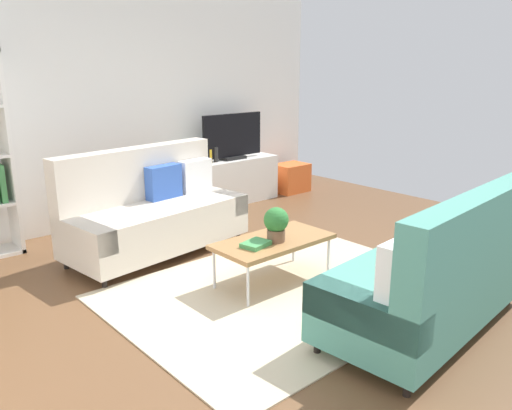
% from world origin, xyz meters
% --- Properties ---
extents(ground_plane, '(7.68, 7.68, 0.00)m').
position_xyz_m(ground_plane, '(0.00, 0.00, 0.00)').
color(ground_plane, brown).
extents(wall_far, '(6.40, 0.12, 2.90)m').
position_xyz_m(wall_far, '(0.00, 2.80, 1.45)').
color(wall_far, white).
rests_on(wall_far, ground_plane).
extents(area_rug, '(2.90, 2.20, 0.01)m').
position_xyz_m(area_rug, '(0.01, -0.19, 0.01)').
color(area_rug, beige).
rests_on(area_rug, ground_plane).
extents(couch_beige, '(1.99, 1.06, 1.10)m').
position_xyz_m(couch_beige, '(-0.33, 1.43, 0.45)').
color(couch_beige, beige).
rests_on(couch_beige, ground_plane).
extents(couch_green, '(1.96, 0.99, 1.10)m').
position_xyz_m(couch_green, '(0.35, -1.41, 0.45)').
color(couch_green, teal).
rests_on(couch_green, ground_plane).
extents(coffee_table, '(1.10, 0.56, 0.42)m').
position_xyz_m(coffee_table, '(0.06, 0.01, 0.39)').
color(coffee_table, '#9E7042').
rests_on(coffee_table, ground_plane).
extents(tv_console, '(1.40, 0.44, 0.64)m').
position_xyz_m(tv_console, '(1.56, 2.46, 0.32)').
color(tv_console, silver).
rests_on(tv_console, ground_plane).
extents(tv, '(1.00, 0.20, 0.64)m').
position_xyz_m(tv, '(1.56, 2.44, 0.95)').
color(tv, black).
rests_on(tv, tv_console).
extents(storage_trunk, '(0.52, 0.40, 0.44)m').
position_xyz_m(storage_trunk, '(2.66, 2.36, 0.22)').
color(storage_trunk, orange).
rests_on(storage_trunk, ground_plane).
extents(potted_plant, '(0.22, 0.22, 0.31)m').
position_xyz_m(potted_plant, '(0.04, -0.04, 0.59)').
color(potted_plant, brown).
rests_on(potted_plant, coffee_table).
extents(table_book_0, '(0.27, 0.22, 0.04)m').
position_xyz_m(table_book_0, '(-0.18, -0.02, 0.44)').
color(table_book_0, '#3F8C4C').
rests_on(table_book_0, coffee_table).
extents(vase_0, '(0.12, 0.12, 0.14)m').
position_xyz_m(vase_0, '(0.98, 2.51, 0.71)').
color(vase_0, '#33B29E').
rests_on(vase_0, tv_console).
extents(bottle_0, '(0.04, 0.04, 0.18)m').
position_xyz_m(bottle_0, '(1.15, 2.42, 0.73)').
color(bottle_0, gold).
rests_on(bottle_0, tv_console).
extents(bottle_1, '(0.06, 0.06, 0.21)m').
position_xyz_m(bottle_1, '(1.24, 2.42, 0.74)').
color(bottle_1, '#262626').
rests_on(bottle_1, tv_console).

